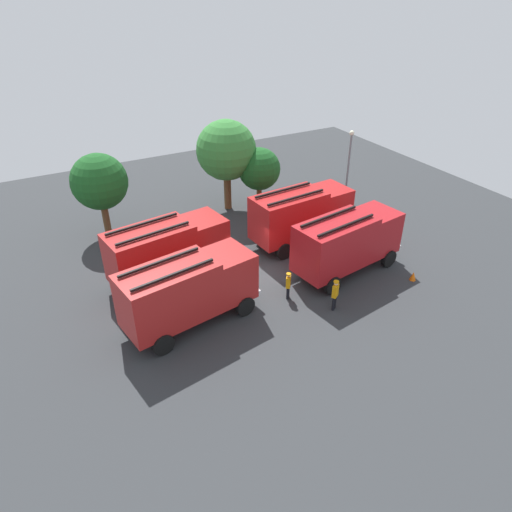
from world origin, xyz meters
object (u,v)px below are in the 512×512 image
at_px(tree_2, 259,169).
at_px(fire_truck_3, 301,213).
at_px(traffic_cone_0, 319,254).
at_px(tree_1, 226,151).
at_px(fire_truck_1, 347,241).
at_px(fire_truck_0, 188,289).
at_px(lamppost, 349,164).
at_px(firefighter_2, 288,284).
at_px(fire_truck_2, 168,249).
at_px(traffic_cone_1, 413,276).
at_px(firefighter_1, 298,209).
at_px(tree_0, 99,182).
at_px(firefighter_0, 335,293).

bearing_deg(tree_2, fire_truck_3, -90.38).
bearing_deg(traffic_cone_0, tree_1, 100.39).
bearing_deg(fire_truck_3, fire_truck_1, -89.92).
height_order(fire_truck_0, lamppost, lamppost).
xyz_separation_m(firefighter_2, tree_2, (4.23, 10.94, 2.39)).
relative_size(fire_truck_3, tree_1, 1.07).
relative_size(fire_truck_1, fire_truck_2, 1.00).
distance_m(tree_2, traffic_cone_1, 13.78).
distance_m(firefighter_1, firefighter_2, 9.85).
bearing_deg(traffic_cone_0, fire_truck_2, 165.89).
distance_m(fire_truck_1, traffic_cone_1, 4.49).
bearing_deg(firefighter_2, fire_truck_2, 174.75).
height_order(tree_0, lamppost, lamppost).
xyz_separation_m(fire_truck_2, firefighter_0, (6.83, -7.03, -1.11)).
height_order(fire_truck_0, tree_1, tree_1).
bearing_deg(fire_truck_3, tree_0, 142.23).
bearing_deg(firefighter_1, traffic_cone_0, 76.90).
bearing_deg(firefighter_0, fire_truck_0, 37.44).
height_order(firefighter_0, traffic_cone_0, firefighter_0).
relative_size(firefighter_2, tree_2, 0.34).
height_order(fire_truck_1, firefighter_1, fire_truck_1).
height_order(firefighter_0, tree_1, tree_1).
distance_m(fire_truck_3, lamppost, 6.91).
height_order(firefighter_1, firefighter_2, firefighter_2).
bearing_deg(firefighter_1, tree_1, -45.03).
xyz_separation_m(fire_truck_1, firefighter_0, (-2.88, -2.76, -1.11)).
bearing_deg(fire_truck_1, tree_1, 93.29).
relative_size(firefighter_0, tree_2, 0.37).
bearing_deg(traffic_cone_0, fire_truck_0, -168.20).
distance_m(firefighter_0, firefighter_2, 2.67).
bearing_deg(lamppost, fire_truck_0, -155.04).
bearing_deg(fire_truck_3, firefighter_2, -133.69).
bearing_deg(lamppost, firefighter_1, -178.92).
height_order(fire_truck_2, firefighter_0, fire_truck_2).
relative_size(tree_1, traffic_cone_0, 9.61).
distance_m(firefighter_1, lamppost, 5.22).
bearing_deg(fire_truck_0, tree_0, 87.96).
bearing_deg(fire_truck_1, tree_0, 126.48).
height_order(fire_truck_0, firefighter_2, fire_truck_0).
bearing_deg(traffic_cone_1, fire_truck_2, 151.07).
bearing_deg(fire_truck_2, tree_2, 24.17).
bearing_deg(firefighter_2, traffic_cone_0, 71.67).
distance_m(fire_truck_1, firefighter_1, 7.49).
bearing_deg(firefighter_0, tree_1, -34.44).
relative_size(fire_truck_3, traffic_cone_1, 13.30).
xyz_separation_m(fire_truck_1, traffic_cone_1, (3.01, -2.76, -1.88)).
relative_size(fire_truck_2, firefighter_0, 4.06).
xyz_separation_m(firefighter_1, tree_1, (-3.60, 4.42, 3.75)).
relative_size(firefighter_2, traffic_cone_0, 2.30).
bearing_deg(fire_truck_1, lamppost, 44.10).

